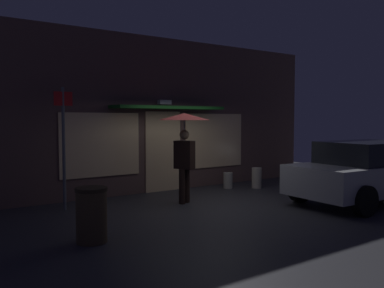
{
  "coord_description": "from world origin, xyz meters",
  "views": [
    {
      "loc": [
        -5.81,
        -7.51,
        1.99
      ],
      "look_at": [
        -0.22,
        0.47,
        1.4
      ],
      "focal_mm": 38.38,
      "sensor_mm": 36.0,
      "label": 1
    }
  ],
  "objects_px": {
    "parked_car": "(370,171)",
    "sidewalk_bollard_2": "(257,178)",
    "person_with_umbrella": "(184,132)",
    "sidewalk_bollard": "(228,180)",
    "trash_bin": "(92,215)",
    "street_sign_post": "(64,141)"
  },
  "relations": [
    {
      "from": "sidewalk_bollard_2",
      "to": "trash_bin",
      "type": "relative_size",
      "value": 0.66
    },
    {
      "from": "sidewalk_bollard_2",
      "to": "parked_car",
      "type": "bearing_deg",
      "value": -74.24
    },
    {
      "from": "parked_car",
      "to": "sidewalk_bollard_2",
      "type": "relative_size",
      "value": 7.32
    },
    {
      "from": "sidewalk_bollard",
      "to": "trash_bin",
      "type": "distance_m",
      "value": 5.83
    },
    {
      "from": "parked_car",
      "to": "trash_bin",
      "type": "relative_size",
      "value": 4.82
    },
    {
      "from": "person_with_umbrella",
      "to": "street_sign_post",
      "type": "distance_m",
      "value": 2.72
    },
    {
      "from": "parked_car",
      "to": "sidewalk_bollard",
      "type": "height_order",
      "value": "parked_car"
    },
    {
      "from": "parked_car",
      "to": "sidewalk_bollard",
      "type": "relative_size",
      "value": 9.47
    },
    {
      "from": "parked_car",
      "to": "street_sign_post",
      "type": "xyz_separation_m",
      "value": [
        -6.32,
        3.29,
        0.76
      ]
    },
    {
      "from": "street_sign_post",
      "to": "sidewalk_bollard",
      "type": "relative_size",
      "value": 5.9
    },
    {
      "from": "parked_car",
      "to": "sidewalk_bollard_2",
      "type": "distance_m",
      "value": 3.15
    },
    {
      "from": "parked_car",
      "to": "trash_bin",
      "type": "bearing_deg",
      "value": 176.7
    },
    {
      "from": "street_sign_post",
      "to": "trash_bin",
      "type": "xyz_separation_m",
      "value": [
        -0.39,
        -2.59,
        -1.06
      ]
    },
    {
      "from": "street_sign_post",
      "to": "sidewalk_bollard",
      "type": "xyz_separation_m",
      "value": [
        4.76,
        0.14,
        -1.28
      ]
    },
    {
      "from": "person_with_umbrella",
      "to": "parked_car",
      "type": "bearing_deg",
      "value": -146.34
    },
    {
      "from": "street_sign_post",
      "to": "sidewalk_bollard_2",
      "type": "xyz_separation_m",
      "value": [
        5.47,
        -0.3,
        -1.21
      ]
    },
    {
      "from": "sidewalk_bollard",
      "to": "sidewalk_bollard_2",
      "type": "relative_size",
      "value": 0.77
    },
    {
      "from": "parked_car",
      "to": "trash_bin",
      "type": "height_order",
      "value": "parked_car"
    },
    {
      "from": "sidewalk_bollard",
      "to": "parked_car",
      "type": "bearing_deg",
      "value": -65.54
    },
    {
      "from": "person_with_umbrella",
      "to": "parked_car",
      "type": "height_order",
      "value": "person_with_umbrella"
    },
    {
      "from": "parked_car",
      "to": "sidewalk_bollard",
      "type": "bearing_deg",
      "value": 117.16
    },
    {
      "from": "sidewalk_bollard",
      "to": "sidewalk_bollard_2",
      "type": "bearing_deg",
      "value": -31.19
    }
  ]
}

